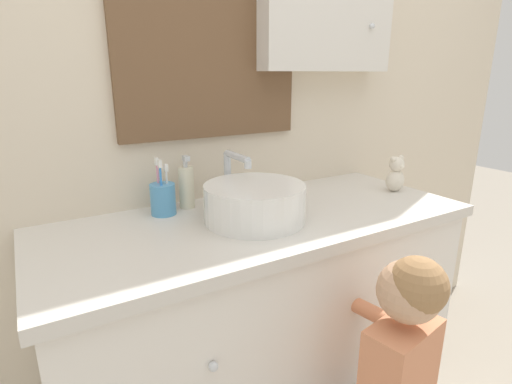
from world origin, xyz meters
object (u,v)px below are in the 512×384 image
object	(u,v)px
soap_dispenser	(186,186)
child_figure	(397,382)
toothbrush_holder	(163,198)
teddy_bear	(396,175)
sink_basin	(254,202)

from	to	relation	value
soap_dispenser	child_figure	world-z (taller)	soap_dispenser
soap_dispenser	child_figure	distance (m)	0.83
toothbrush_holder	teddy_bear	size ratio (longest dim) A/B	1.31
child_figure	teddy_bear	bearing A→B (deg)	44.54
sink_basin	child_figure	world-z (taller)	sink_basin
sink_basin	toothbrush_holder	world-z (taller)	sink_basin
teddy_bear	soap_dispenser	bearing A→B (deg)	163.37
child_figure	teddy_bear	xyz separation A→B (m)	(0.44, 0.43, 0.41)
soap_dispenser	child_figure	size ratio (longest dim) A/B	0.20
toothbrush_holder	soap_dispenser	bearing A→B (deg)	16.06
sink_basin	child_figure	distance (m)	0.62
sink_basin	teddy_bear	world-z (taller)	sink_basin
sink_basin	teddy_bear	size ratio (longest dim) A/B	2.60
sink_basin	teddy_bear	xyz separation A→B (m)	(0.61, -0.00, 0.01)
toothbrush_holder	soap_dispenser	size ratio (longest dim) A/B	1.02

